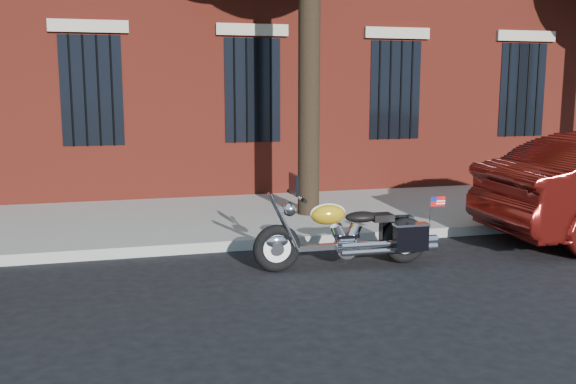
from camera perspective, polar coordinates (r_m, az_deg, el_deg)
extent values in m
plane|color=black|center=(8.08, 4.32, -7.05)|extent=(120.00, 120.00, 0.00)
cube|color=gray|center=(9.33, 1.55, -4.31)|extent=(40.00, 0.16, 0.15)
cube|color=gray|center=(11.10, -1.19, -2.09)|extent=(40.00, 3.60, 0.15)
cube|color=black|center=(12.69, -3.21, 9.00)|extent=(1.10, 0.14, 2.00)
cube|color=#B2A893|center=(12.70, -3.24, 14.19)|extent=(1.40, 0.20, 0.22)
cylinder|color=black|center=(12.61, -3.14, 8.99)|extent=(0.04, 0.04, 2.00)
cylinder|color=black|center=(10.67, 1.89, 10.55)|extent=(0.36, 0.36, 5.00)
torus|color=black|center=(7.94, -1.01, -5.03)|extent=(0.60, 0.14, 0.60)
torus|color=black|center=(8.48, 10.35, -4.25)|extent=(0.60, 0.14, 0.60)
cylinder|color=white|center=(7.94, -1.01, -5.03)|extent=(0.45, 0.06, 0.45)
cylinder|color=white|center=(8.48, 10.35, -4.25)|extent=(0.45, 0.06, 0.45)
ellipsoid|color=white|center=(7.92, -1.01, -4.40)|extent=(0.32, 0.12, 0.17)
ellipsoid|color=gold|center=(8.45, 10.38, -3.54)|extent=(0.32, 0.13, 0.17)
cube|color=white|center=(8.17, 4.86, -4.77)|extent=(1.35, 0.11, 0.07)
cylinder|color=white|center=(8.19, 5.16, -4.88)|extent=(0.29, 0.17, 0.29)
cylinder|color=white|center=(8.20, 8.51, -4.86)|extent=(1.13, 0.10, 0.08)
ellipsoid|color=gold|center=(8.02, 3.56, -2.00)|extent=(0.45, 0.26, 0.26)
ellipsoid|color=black|center=(8.18, 6.57, -2.21)|extent=(0.44, 0.26, 0.14)
cube|color=black|center=(8.65, 9.57, -3.28)|extent=(0.43, 0.15, 0.34)
cube|color=black|center=(8.24, 10.87, -3.96)|extent=(0.43, 0.15, 0.34)
cylinder|color=white|center=(7.86, 0.77, -0.34)|extent=(0.04, 0.70, 0.03)
sphere|color=white|center=(7.87, 0.13, -1.53)|extent=(0.18, 0.18, 0.18)
cube|color=black|center=(7.83, 0.52, 0.68)|extent=(0.04, 0.36, 0.25)
cube|color=red|center=(8.26, 13.17, -0.82)|extent=(0.20, 0.02, 0.13)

